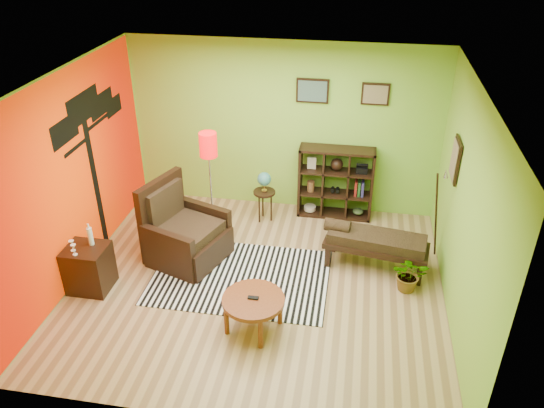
% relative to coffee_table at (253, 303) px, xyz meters
% --- Properties ---
extents(ground, '(5.00, 5.00, 0.00)m').
position_rel_coffee_table_xyz_m(ground, '(-0.12, 0.87, -0.40)').
color(ground, tan).
rests_on(ground, ground).
extents(room_shell, '(5.04, 4.54, 2.82)m').
position_rel_coffee_table_xyz_m(room_shell, '(-0.21, 0.88, 1.40)').
color(room_shell, '#87C43A').
rests_on(room_shell, ground).
extents(zebra_rug, '(2.44, 1.64, 0.01)m').
position_rel_coffee_table_xyz_m(zebra_rug, '(-0.39, 0.96, -0.39)').
color(zebra_rug, white).
rests_on(zebra_rug, ground).
extents(coffee_table, '(0.75, 0.75, 0.48)m').
position_rel_coffee_table_xyz_m(coffee_table, '(0.00, 0.00, 0.00)').
color(coffee_table, brown).
rests_on(coffee_table, ground).
extents(armchair, '(1.24, 1.23, 1.19)m').
position_rel_coffee_table_xyz_m(armchair, '(-1.30, 1.32, -0.04)').
color(armchair, black).
rests_on(armchair, ground).
extents(side_cabinet, '(0.54, 0.49, 0.95)m').
position_rel_coffee_table_xyz_m(side_cabinet, '(-2.32, 0.41, -0.07)').
color(side_cabinet, black).
rests_on(side_cabinet, ground).
extents(floor_lamp, '(0.26, 0.26, 1.75)m').
position_rel_coffee_table_xyz_m(floor_lamp, '(-1.02, 1.88, 1.01)').
color(floor_lamp, silver).
rests_on(floor_lamp, ground).
extents(globe_table, '(0.35, 0.35, 0.86)m').
position_rel_coffee_table_xyz_m(globe_table, '(-0.33, 2.54, 0.25)').
color(globe_table, black).
rests_on(globe_table, ground).
extents(cube_shelf, '(1.20, 0.35, 1.20)m').
position_rel_coffee_table_xyz_m(cube_shelf, '(0.79, 2.90, 0.20)').
color(cube_shelf, black).
rests_on(cube_shelf, ground).
extents(bench, '(1.50, 0.73, 0.67)m').
position_rel_coffee_table_xyz_m(bench, '(1.41, 1.54, 0.03)').
color(bench, black).
rests_on(bench, ground).
extents(potted_plant, '(0.48, 0.53, 0.40)m').
position_rel_coffee_table_xyz_m(potted_plant, '(1.90, 1.09, -0.20)').
color(potted_plant, '#26661E').
rests_on(potted_plant, ground).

